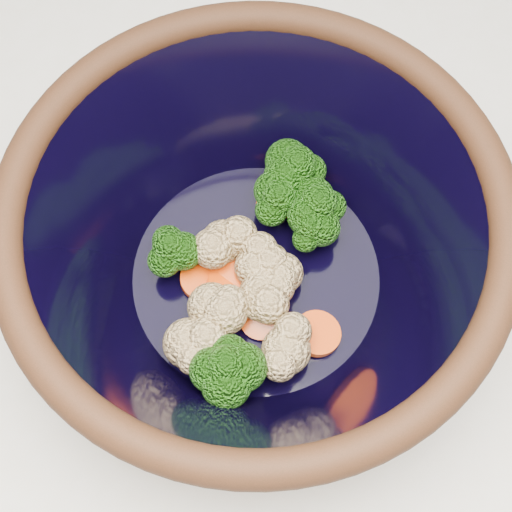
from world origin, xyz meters
name	(u,v)px	position (x,y,z in m)	size (l,w,h in m)	color
ground	(294,433)	(0.00, 0.00, 0.00)	(3.00, 3.00, 0.00)	#9E7A54
counter	(310,374)	(0.00, 0.00, 0.45)	(1.20, 1.20, 0.90)	white
mixing_bowl	(256,248)	(-0.07, -0.06, 0.98)	(0.35, 0.35, 0.14)	black
vegetable_pile	(258,263)	(-0.07, -0.06, 0.95)	(0.14, 0.19, 0.05)	#608442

